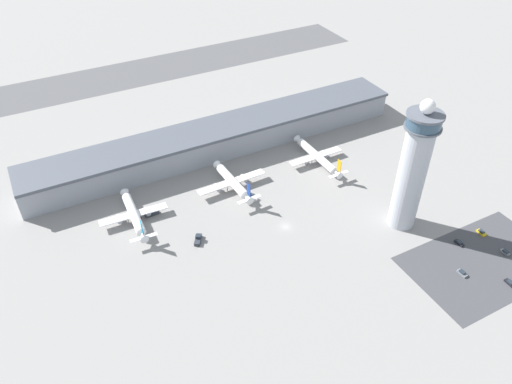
{
  "coord_description": "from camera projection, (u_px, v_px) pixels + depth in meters",
  "views": [
    {
      "loc": [
        -88.75,
        -139.89,
        150.04
      ],
      "look_at": [
        -7.63,
        13.77,
        12.95
      ],
      "focal_mm": 35.0,
      "sensor_mm": 36.0,
      "label": 1
    }
  ],
  "objects": [
    {
      "name": "airplane_gate_charlie",
      "position": [
        317.0,
        156.0,
        259.69
      ],
      "size": [
        30.44,
        39.51,
        12.41
      ],
      "color": "white",
      "rests_on": "ground"
    },
    {
      "name": "airplane_gate_alpha",
      "position": [
        134.0,
        214.0,
        222.96
      ],
      "size": [
        30.88,
        36.02,
        13.01
      ],
      "color": "white",
      "rests_on": "ground"
    },
    {
      "name": "control_tower",
      "position": [
        413.0,
        169.0,
        206.56
      ],
      "size": [
        14.85,
        14.85,
        61.58
      ],
      "color": "#ADB2BC",
      "rests_on": "ground"
    },
    {
      "name": "airplane_gate_bravo",
      "position": [
        232.0,
        182.0,
        241.37
      ],
      "size": [
        35.82,
        34.48,
        13.55
      ],
      "color": "white",
      "rests_on": "ground"
    },
    {
      "name": "service_truck_baggage",
      "position": [
        251.0,
        197.0,
        238.05
      ],
      "size": [
        5.89,
        7.74,
        2.48
      ],
      "color": "black",
      "rests_on": "ground"
    },
    {
      "name": "car_grey_coupe",
      "position": [
        459.0,
        243.0,
        213.63
      ],
      "size": [
        1.97,
        4.42,
        1.5
      ],
      "color": "black",
      "rests_on": "ground"
    },
    {
      "name": "terminal_building",
      "position": [
        220.0,
        138.0,
        266.47
      ],
      "size": [
        206.05,
        25.0,
        15.03
      ],
      "color": "#9399A3",
      "rests_on": "ground"
    },
    {
      "name": "service_truck_catering",
      "position": [
        152.0,
        213.0,
        228.46
      ],
      "size": [
        6.53,
        2.78,
        2.62
      ],
      "color": "black",
      "rests_on": "ground"
    },
    {
      "name": "car_blue_compact",
      "position": [
        510.0,
        283.0,
        196.03
      ],
      "size": [
        2.05,
        4.36,
        1.44
      ],
      "color": "black",
      "rests_on": "ground"
    },
    {
      "name": "car_yellow_taxi",
      "position": [
        481.0,
        232.0,
        218.71
      ],
      "size": [
        2.07,
        4.52,
        1.58
      ],
      "color": "black",
      "rests_on": "ground"
    },
    {
      "name": "car_navy_sedan",
      "position": [
        505.0,
        252.0,
        209.21
      ],
      "size": [
        1.86,
        4.15,
        1.53
      ],
      "color": "black",
      "rests_on": "ground"
    },
    {
      "name": "runway_strip",
      "position": [
        152.0,
        70.0,
        351.64
      ],
      "size": [
        309.08,
        44.0,
        0.01
      ],
      "primitive_type": "cube",
      "color": "#515154",
      "rests_on": "ground"
    },
    {
      "name": "service_truck_fuel",
      "position": [
        198.0,
        239.0,
        214.78
      ],
      "size": [
        5.61,
        6.87,
        2.85
      ],
      "color": "black",
      "rests_on": "ground"
    },
    {
      "name": "car_red_hatchback",
      "position": [
        462.0,
        273.0,
        199.98
      ],
      "size": [
        1.87,
        4.41,
        1.59
      ],
      "color": "black",
      "rests_on": "ground"
    },
    {
      "name": "parking_lot_surface",
      "position": [
        483.0,
        263.0,
        205.19
      ],
      "size": [
        64.0,
        40.0,
        0.01
      ],
      "primitive_type": "cube",
      "color": "#424247",
      "rests_on": "ground"
    },
    {
      "name": "ground_plane",
      "position": [
        285.0,
        227.0,
        222.58
      ],
      "size": [
        1000.0,
        1000.0,
        0.0
      ],
      "primitive_type": "plane",
      "color": "gray"
    }
  ]
}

